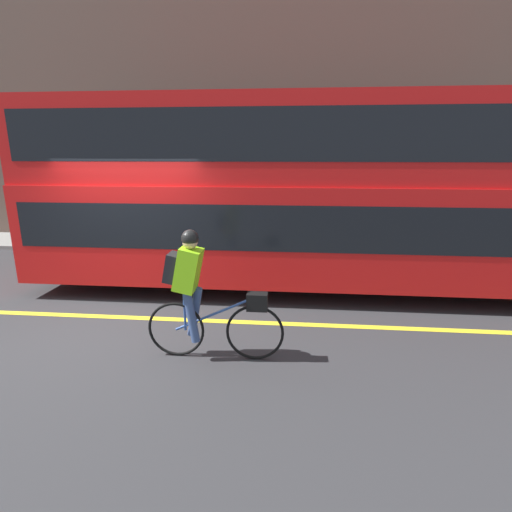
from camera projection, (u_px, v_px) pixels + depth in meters
ground_plane at (118, 318)px, 6.45m from camera, size 80.00×80.00×0.00m
road_center_line at (119, 317)px, 6.49m from camera, size 50.00×0.14×0.01m
sidewalk_curb at (194, 244)px, 11.32m from camera, size 60.00×1.79×0.10m
building_facade at (198, 91)px, 11.25m from camera, size 60.00×0.30×8.54m
bus at (304, 186)px, 7.50m from camera, size 10.21×2.51×3.54m
cyclist_on_bike at (200, 292)px, 5.02m from camera, size 1.78×0.32×1.70m
trash_bin at (365, 229)px, 10.66m from camera, size 0.52×0.52×1.02m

